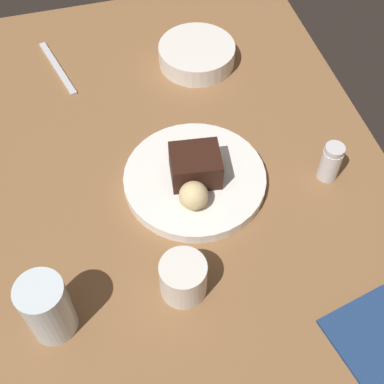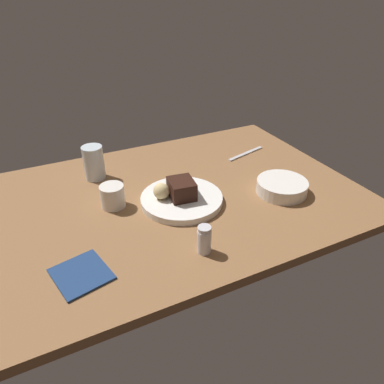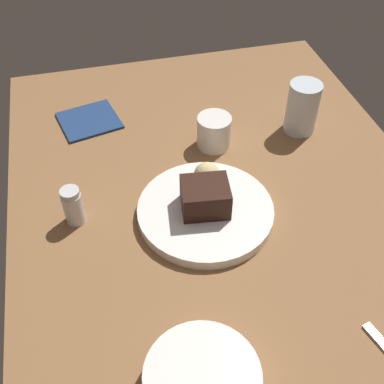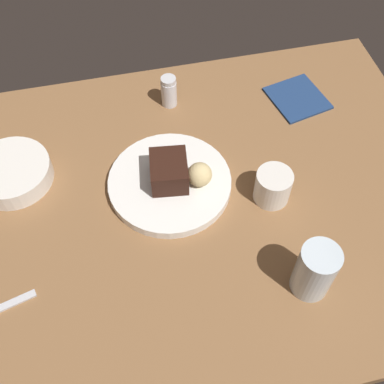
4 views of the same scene
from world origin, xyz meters
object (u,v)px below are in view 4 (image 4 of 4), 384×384
object	(u,v)px
chocolate_cake_slice	(169,171)
side_bowl	(12,173)
dessert_plate	(171,183)
coffee_cup	(273,186)
bread_roll	(200,174)
water_glass	(315,271)
folded_napkin	(297,98)
salt_shaker	(169,91)

from	to	relation	value
chocolate_cake_slice	side_bowl	bearing A→B (deg)	164.14
dessert_plate	coffee_cup	bearing A→B (deg)	-20.36
coffee_cup	bread_roll	bearing A→B (deg)	158.66
water_glass	folded_napkin	bearing A→B (deg)	72.48
salt_shaker	side_bowl	world-z (taller)	salt_shaker
bread_roll	water_glass	bearing A→B (deg)	-60.59
dessert_plate	coffee_cup	size ratio (longest dim) A/B	3.49
water_glass	dessert_plate	bearing A→B (deg)	126.22
water_glass	folded_napkin	distance (cm)	49.50
side_bowl	coffee_cup	bearing A→B (deg)	-17.63
bread_roll	dessert_plate	bearing A→B (deg)	162.07
salt_shaker	coffee_cup	size ratio (longest dim) A/B	1.07
salt_shaker	folded_napkin	distance (cm)	31.57
chocolate_cake_slice	folded_napkin	distance (cm)	40.51
bread_roll	coffee_cup	size ratio (longest dim) A/B	0.69
coffee_cup	salt_shaker	bearing A→B (deg)	115.96
chocolate_cake_slice	side_bowl	distance (cm)	33.74
dessert_plate	water_glass	distance (cm)	35.17
dessert_plate	side_bowl	world-z (taller)	side_bowl
chocolate_cake_slice	coffee_cup	xyz separation A→B (cm)	(20.17, -7.50, -1.37)
chocolate_cake_slice	water_glass	distance (cm)	35.06
dessert_plate	folded_napkin	size ratio (longest dim) A/B	1.99
chocolate_cake_slice	coffee_cup	distance (cm)	21.57
salt_shaker	folded_napkin	xyz separation A→B (cm)	(30.87, -5.48, -3.64)
coffee_cup	folded_napkin	world-z (taller)	coffee_cup
chocolate_cake_slice	folded_napkin	bearing A→B (deg)	27.69
coffee_cup	water_glass	bearing A→B (deg)	-88.21
salt_shaker	coffee_cup	bearing A→B (deg)	-64.04
water_glass	coffee_cup	world-z (taller)	water_glass
chocolate_cake_slice	bread_roll	xyz separation A→B (cm)	(6.04, -1.98, -0.31)
dessert_plate	salt_shaker	xyz separation A→B (cm)	(4.50, 24.28, 2.87)
dessert_plate	salt_shaker	distance (cm)	24.86
dessert_plate	chocolate_cake_slice	xyz separation A→B (cm)	(-0.25, 0.11, 3.96)
folded_napkin	bread_roll	bearing A→B (deg)	-145.05
dessert_plate	water_glass	size ratio (longest dim) A/B	2.17
dessert_plate	bread_roll	xyz separation A→B (cm)	(5.79, -1.87, 3.65)
dessert_plate	bread_roll	bearing A→B (deg)	-17.93
dessert_plate	side_bowl	size ratio (longest dim) A/B	1.56
bread_roll	salt_shaker	world-z (taller)	salt_shaker
water_glass	bread_roll	bearing A→B (deg)	119.41
chocolate_cake_slice	water_glass	xyz separation A→B (cm)	(20.82, -28.20, 0.99)
water_glass	salt_shaker	bearing A→B (deg)	107.06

